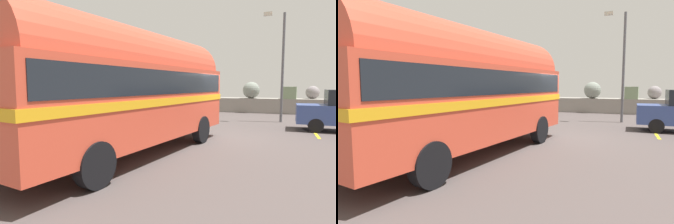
% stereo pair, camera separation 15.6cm
% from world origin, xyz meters
% --- Properties ---
extents(ground, '(32.00, 26.00, 0.02)m').
position_xyz_m(ground, '(0.00, 0.00, 0.01)').
color(ground, '#4E4443').
extents(breakwater, '(31.36, 2.30, 2.46)m').
position_xyz_m(breakwater, '(0.25, 11.80, 0.81)').
color(breakwater, gray).
rests_on(breakwater, ground).
extents(vintage_coach, '(3.70, 8.85, 3.70)m').
position_xyz_m(vintage_coach, '(-1.65, -3.44, 2.05)').
color(vintage_coach, black).
rests_on(vintage_coach, ground).
extents(lamp_post, '(1.13, 0.61, 6.01)m').
position_xyz_m(lamp_post, '(2.41, 6.06, 3.41)').
color(lamp_post, '#5B5B60').
rests_on(lamp_post, ground).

